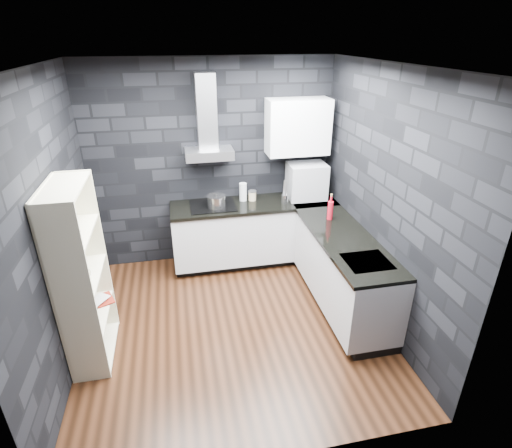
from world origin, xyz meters
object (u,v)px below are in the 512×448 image
object	(u,v)px
glass_vase	(243,192)
utensil_crock	(285,199)
bookshelf	(82,277)
storage_jar	(252,196)
fruit_bowl	(80,277)
pot	(216,202)
red_bottle	(330,210)
appliance_garage	(306,182)

from	to	relation	value
glass_vase	utensil_crock	world-z (taller)	glass_vase
bookshelf	glass_vase	bearing A→B (deg)	52.22
glass_vase	storage_jar	bearing A→B (deg)	-8.89
bookshelf	fruit_bowl	xyz separation A→B (m)	(0.00, -0.07, 0.04)
pot	utensil_crock	world-z (taller)	pot
pot	red_bottle	xyz separation A→B (m)	(1.30, -0.63, 0.03)
red_bottle	bookshelf	distance (m)	2.81
storage_jar	appliance_garage	distance (m)	0.76
glass_vase	utensil_crock	bearing A→B (deg)	-21.35
pot	utensil_crock	size ratio (longest dim) A/B	1.98
glass_vase	red_bottle	world-z (taller)	glass_vase
glass_vase	utensil_crock	distance (m)	0.56
utensil_crock	appliance_garage	size ratio (longest dim) A/B	0.23
pot	bookshelf	world-z (taller)	bookshelf
pot	storage_jar	distance (m)	0.52
storage_jar	bookshelf	distance (m)	2.44
pot	fruit_bowl	world-z (taller)	pot
pot	fruit_bowl	distance (m)	2.01
glass_vase	bookshelf	bearing A→B (deg)	-139.55
pot	storage_jar	bearing A→B (deg)	16.62
storage_jar	red_bottle	size ratio (longest dim) A/B	0.53
bookshelf	storage_jar	bearing A→B (deg)	50.01
storage_jar	red_bottle	bearing A→B (deg)	-44.41
appliance_garage	red_bottle	xyz separation A→B (m)	(0.06, -0.74, -0.11)
red_bottle	appliance_garage	bearing A→B (deg)	94.81
glass_vase	bookshelf	distance (m)	2.36
appliance_garage	red_bottle	distance (m)	0.75
pot	utensil_crock	xyz separation A→B (m)	(0.90, -0.03, -0.02)
storage_jar	fruit_bowl	distance (m)	2.48
glass_vase	bookshelf	xyz separation A→B (m)	(-1.79, -1.53, -0.12)
pot	storage_jar	size ratio (longest dim) A/B	1.91
storage_jar	bookshelf	size ratio (longest dim) A/B	0.07
storage_jar	bookshelf	bearing A→B (deg)	-141.76
red_bottle	utensil_crock	bearing A→B (deg)	123.77
pot	red_bottle	distance (m)	1.45
glass_vase	appliance_garage	bearing A→B (deg)	-4.37
utensil_crock	fruit_bowl	distance (m)	2.70
storage_jar	utensil_crock	xyz separation A→B (m)	(0.40, -0.18, -0.00)
glass_vase	appliance_garage	size ratio (longest dim) A/B	0.48
utensil_crock	red_bottle	world-z (taller)	red_bottle
glass_vase	fruit_bowl	world-z (taller)	glass_vase
pot	red_bottle	world-z (taller)	red_bottle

